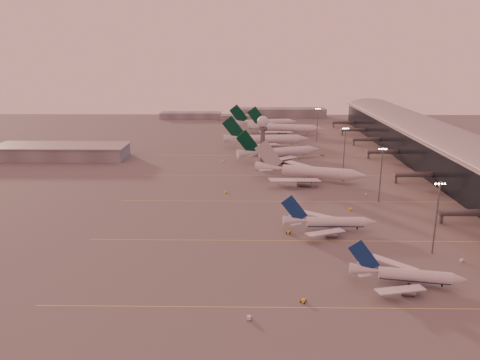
{
  "coord_description": "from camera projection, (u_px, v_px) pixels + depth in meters",
  "views": [
    {
      "loc": [
        -3.96,
        -144.72,
        65.26
      ],
      "look_at": [
        -7.09,
        60.68,
        8.27
      ],
      "focal_mm": 35.0,
      "sensor_mm": 36.0,
      "label": 1
    }
  ],
  "objects": [
    {
      "name": "distant_horizon",
      "position": [
        254.0,
        114.0,
        469.02
      ],
      "size": [
        165.0,
        37.5,
        9.0
      ],
      "color": "slate",
      "rests_on": "ground"
    },
    {
      "name": "narrowbody_near",
      "position": [
        406.0,
        277.0,
        134.21
      ],
      "size": [
        32.7,
        25.86,
        12.88
      ],
      "color": "silver",
      "rests_on": "ground"
    },
    {
      "name": "gsv_truck_d",
      "position": [
        223.0,
        160.0,
        284.07
      ],
      "size": [
        2.9,
        4.99,
        1.9
      ],
      "color": "silver",
      "rests_on": "ground"
    },
    {
      "name": "ground",
      "position": [
        258.0,
        252.0,
        156.82
      ],
      "size": [
        700.0,
        700.0,
        0.0
      ],
      "primitive_type": "plane",
      "color": "#5E5C5C",
      "rests_on": "ground"
    },
    {
      "name": "terminal",
      "position": [
        449.0,
        153.0,
        258.5
      ],
      "size": [
        57.0,
        362.0,
        23.04
      ],
      "color": "black",
      "rests_on": "ground"
    },
    {
      "name": "mast_c",
      "position": [
        344.0,
        147.0,
        258.4
      ],
      "size": [
        3.6,
        0.56,
        25.0
      ],
      "color": "#56595E",
      "rests_on": "ground"
    },
    {
      "name": "hangar",
      "position": [
        62.0,
        151.0,
        292.31
      ],
      "size": [
        82.0,
        27.0,
        8.5
      ],
      "color": "slate",
      "rests_on": "ground"
    },
    {
      "name": "mast_a",
      "position": [
        437.0,
        214.0,
        152.3
      ],
      "size": [
        3.6,
        0.56,
        25.0
      ],
      "color": "#56595E",
      "rests_on": "ground"
    },
    {
      "name": "gsv_tug_mid",
      "position": [
        288.0,
        232.0,
        172.48
      ],
      "size": [
        3.87,
        2.9,
        0.98
      ],
      "color": "yellow",
      "rests_on": "ground"
    },
    {
      "name": "greentail_c",
      "position": [
        285.0,
        130.0,
        375.97
      ],
      "size": [
        60.05,
        48.04,
        22.04
      ],
      "color": "silver",
      "rests_on": "ground"
    },
    {
      "name": "mast_b",
      "position": [
        381.0,
        172.0,
        205.34
      ],
      "size": [
        3.6,
        0.56,
        25.0
      ],
      "color": "#56595E",
      "rests_on": "ground"
    },
    {
      "name": "gsv_tug_near",
      "position": [
        303.0,
        301.0,
        125.35
      ],
      "size": [
        3.14,
        3.69,
        0.91
      ],
      "color": "yellow",
      "rests_on": "ground"
    },
    {
      "name": "widebody_white",
      "position": [
        310.0,
        174.0,
        241.43
      ],
      "size": [
        56.33,
        44.49,
        20.4
      ],
      "color": "silver",
      "rests_on": "ground"
    },
    {
      "name": "mast_d",
      "position": [
        317.0,
        123.0,
        345.15
      ],
      "size": [
        3.6,
        0.56,
        25.0
      ],
      "color": "#56595E",
      "rests_on": "ground"
    },
    {
      "name": "narrowbody_mid",
      "position": [
        329.0,
        223.0,
        174.92
      ],
      "size": [
        35.6,
        28.46,
        13.92
      ],
      "color": "silver",
      "rests_on": "ground"
    },
    {
      "name": "gsv_truck_a",
      "position": [
        251.0,
        316.0,
        117.06
      ],
      "size": [
        5.47,
        2.16,
        2.19
      ],
      "color": "silver",
      "rests_on": "ground"
    },
    {
      "name": "greentail_a",
      "position": [
        279.0,
        154.0,
        288.48
      ],
      "size": [
        52.76,
        41.88,
        19.99
      ],
      "color": "silver",
      "rests_on": "ground"
    },
    {
      "name": "gsv_truck_c",
      "position": [
        226.0,
        191.0,
        221.35
      ],
      "size": [
        5.21,
        2.87,
        1.99
      ],
      "color": "yellow",
      "rests_on": "ground"
    },
    {
      "name": "gsv_tug_hangar",
      "position": [
        323.0,
        155.0,
        300.0
      ],
      "size": [
        4.33,
        3.07,
        1.13
      ],
      "color": "yellow",
      "rests_on": "ground"
    },
    {
      "name": "greentail_b",
      "position": [
        266.0,
        141.0,
        327.9
      ],
      "size": [
        60.47,
        48.69,
        21.96
      ],
      "color": "silver",
      "rests_on": "ground"
    },
    {
      "name": "gsv_catering_b",
      "position": [
        367.0,
        192.0,
        217.55
      ],
      "size": [
        4.34,
        2.2,
        3.49
      ],
      "color": "silver",
      "rests_on": "ground"
    },
    {
      "name": "taxiway_markings",
      "position": [
        322.0,
        201.0,
        210.33
      ],
      "size": [
        180.0,
        185.25,
        0.02
      ],
      "color": "#E7DD51",
      "rests_on": "ground"
    },
    {
      "name": "gsv_catering_a",
      "position": [
        463.0,
        257.0,
        149.27
      ],
      "size": [
        4.71,
        3.28,
        3.54
      ],
      "color": "silver",
      "rests_on": "ground"
    },
    {
      "name": "radar_tower",
      "position": [
        263.0,
        131.0,
        266.77
      ],
      "size": [
        6.4,
        6.4,
        31.1
      ],
      "color": "#56595E",
      "rests_on": "ground"
    },
    {
      "name": "gsv_truck_b",
      "position": [
        352.0,
        208.0,
        197.14
      ],
      "size": [
        5.83,
        2.36,
        2.32
      ],
      "color": "yellow",
      "rests_on": "ground"
    },
    {
      "name": "greentail_d",
      "position": [
        264.0,
        124.0,
        403.1
      ],
      "size": [
        58.79,
        47.02,
        21.6
      ],
      "color": "silver",
      "rests_on": "ground"
    },
    {
      "name": "gsv_tug_far",
      "position": [
        302.0,
        175.0,
        251.84
      ],
      "size": [
        3.02,
        3.48,
        0.85
      ],
      "color": "#5A5C5F",
      "rests_on": "ground"
    }
  ]
}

